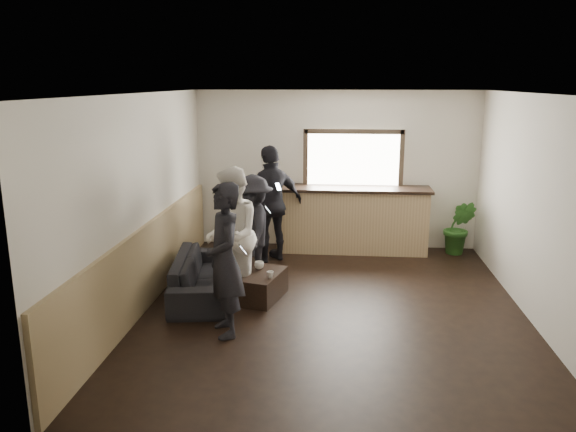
# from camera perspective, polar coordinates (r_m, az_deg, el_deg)

# --- Properties ---
(ground) EXTENTS (5.00, 6.00, 0.01)m
(ground) POSITION_cam_1_polar(r_m,az_deg,el_deg) (7.57, 4.47, -9.40)
(ground) COLOR black
(room_shell) EXTENTS (5.01, 6.01, 2.80)m
(room_shell) POSITION_cam_1_polar(r_m,az_deg,el_deg) (7.17, -1.21, 1.65)
(room_shell) COLOR silver
(room_shell) RESTS_ON ground
(bar_counter) EXTENTS (2.70, 0.68, 2.13)m
(bar_counter) POSITION_cam_1_polar(r_m,az_deg,el_deg) (9.94, 6.51, 0.05)
(bar_counter) COLOR tan
(bar_counter) RESTS_ON ground
(sofa) EXTENTS (1.02, 2.03, 0.57)m
(sofa) POSITION_cam_1_polar(r_m,az_deg,el_deg) (8.04, -8.63, -5.96)
(sofa) COLOR black
(sofa) RESTS_ON ground
(coffee_table) EXTENTS (0.65, 0.92, 0.37)m
(coffee_table) POSITION_cam_1_polar(r_m,az_deg,el_deg) (7.84, -2.60, -7.11)
(coffee_table) COLOR black
(coffee_table) RESTS_ON ground
(cup_a) EXTENTS (0.14, 0.14, 0.10)m
(cup_a) POSITION_cam_1_polar(r_m,az_deg,el_deg) (7.94, -2.95, -5.02)
(cup_a) COLOR silver
(cup_a) RESTS_ON coffee_table
(cup_b) EXTENTS (0.13, 0.13, 0.09)m
(cup_b) POSITION_cam_1_polar(r_m,az_deg,el_deg) (7.59, -1.82, -5.97)
(cup_b) COLOR silver
(cup_b) RESTS_ON coffee_table
(potted_plant) EXTENTS (0.62, 0.55, 0.96)m
(potted_plant) POSITION_cam_1_polar(r_m,az_deg,el_deg) (10.15, 16.99, -1.12)
(potted_plant) COLOR #2D6623
(potted_plant) RESTS_ON ground
(person_a) EXTENTS (0.67, 0.79, 1.83)m
(person_a) POSITION_cam_1_polar(r_m,az_deg,el_deg) (6.59, -6.47, -4.48)
(person_a) COLOR black
(person_a) RESTS_ON ground
(person_b) EXTENTS (0.89, 1.03, 1.84)m
(person_b) POSITION_cam_1_polar(r_m,az_deg,el_deg) (7.63, -5.75, -1.93)
(person_b) COLOR silver
(person_b) RESTS_ON ground
(person_c) EXTENTS (0.77, 1.13, 1.61)m
(person_c) POSITION_cam_1_polar(r_m,az_deg,el_deg) (8.42, -3.55, -1.23)
(person_c) COLOR black
(person_c) RESTS_ON ground
(person_d) EXTENTS (1.19, 1.06, 1.94)m
(person_d) POSITION_cam_1_polar(r_m,az_deg,el_deg) (9.28, -1.68, 1.24)
(person_d) COLOR black
(person_d) RESTS_ON ground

